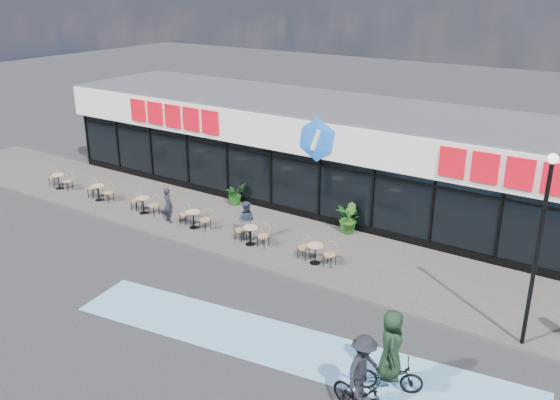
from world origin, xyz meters
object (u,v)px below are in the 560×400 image
at_px(potted_plant_right, 348,218).
at_px(cyclist_a, 363,379).
at_px(patron_left, 168,205).
at_px(patron_right, 246,220).
at_px(lamp_post, 540,237).
at_px(cyclist_b, 390,360).
at_px(potted_plant_mid, 349,219).
at_px(potted_plant_left, 235,194).
at_px(bistro_set_0, 60,179).

relative_size(potted_plant_right, cyclist_a, 0.59).
distance_m(patron_left, patron_right, 3.86).
distance_m(lamp_post, patron_right, 11.44).
distance_m(cyclist_a, cyclist_b, 1.16).
relative_size(potted_plant_mid, cyclist_b, 0.52).
xyz_separation_m(potted_plant_left, patron_left, (-1.06, -3.30, 0.27)).
distance_m(patron_right, cyclist_a, 10.71).
relative_size(lamp_post, cyclist_a, 2.62).
xyz_separation_m(bistro_set_0, cyclist_a, (19.89, -6.31, 0.44)).
xyz_separation_m(potted_plant_mid, patron_left, (-6.99, -3.31, 0.17)).
xyz_separation_m(potted_plant_left, cyclist_a, (11.22, -9.42, 0.38)).
distance_m(potted_plant_left, potted_plant_right, 5.93).
xyz_separation_m(cyclist_a, cyclist_b, (0.21, 1.14, -0.05)).
distance_m(potted_plant_mid, cyclist_a, 10.82).
height_order(lamp_post, patron_right, lamp_post).
height_order(potted_plant_mid, patron_left, patron_left).
bearing_deg(patron_left, potted_plant_right, -138.24).
height_order(bistro_set_0, potted_plant_mid, potted_plant_mid).
relative_size(bistro_set_0, cyclist_a, 0.71).
relative_size(lamp_post, potted_plant_right, 4.45).
height_order(lamp_post, potted_plant_mid, lamp_post).
relative_size(lamp_post, patron_right, 3.55).
height_order(potted_plant_left, cyclist_b, cyclist_b).
bearing_deg(potted_plant_right, lamp_post, -28.30).
xyz_separation_m(bistro_set_0, patron_right, (11.45, 0.28, 0.35)).
bearing_deg(potted_plant_mid, potted_plant_right, -85.06).
bearing_deg(patron_left, potted_plant_mid, -137.93).
xyz_separation_m(potted_plant_mid, cyclist_a, (5.29, -9.43, 0.29)).
height_order(bistro_set_0, potted_plant_right, potted_plant_right).
xyz_separation_m(potted_plant_right, patron_right, (-3.16, -2.80, 0.16)).
bearing_deg(bistro_set_0, cyclist_b, -14.42).
relative_size(potted_plant_left, potted_plant_right, 0.80).
bearing_deg(potted_plant_left, cyclist_a, -40.02).
distance_m(lamp_post, bistro_set_0, 22.72).
bearing_deg(lamp_post, patron_left, 176.22).
bearing_deg(bistro_set_0, potted_plant_left, 19.71).
distance_m(lamp_post, cyclist_b, 5.29).
bearing_deg(cyclist_b, cyclist_a, -100.32).
xyz_separation_m(lamp_post, patron_right, (-11.06, 1.45, -2.55)).
height_order(potted_plant_left, cyclist_a, cyclist_a).
bearing_deg(lamp_post, cyclist_b, -121.06).
bearing_deg(patron_left, patron_right, -156.29).
height_order(bistro_set_0, cyclist_b, cyclist_b).
bearing_deg(potted_plant_mid, cyclist_b, -56.46).
xyz_separation_m(bistro_set_0, potted_plant_right, (14.61, 3.08, 0.19)).
relative_size(patron_left, patron_right, 0.97).
xyz_separation_m(potted_plant_mid, patron_right, (-3.16, -2.84, 0.20)).
height_order(potted_plant_left, patron_left, patron_left).
bearing_deg(bistro_set_0, potted_plant_right, 11.90).
xyz_separation_m(lamp_post, patron_left, (-14.89, 0.98, -2.57)).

